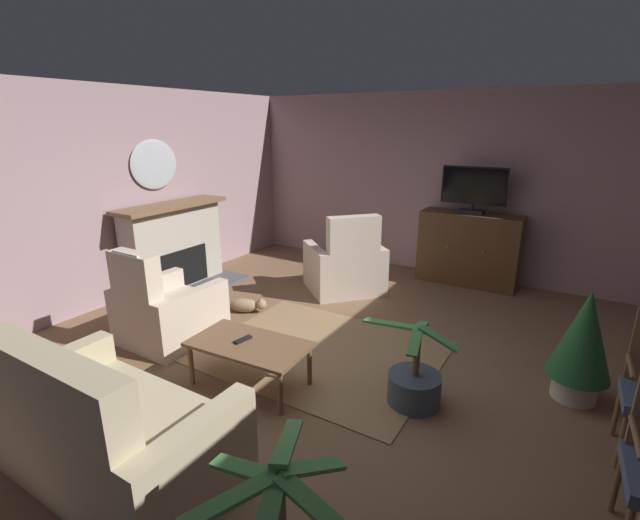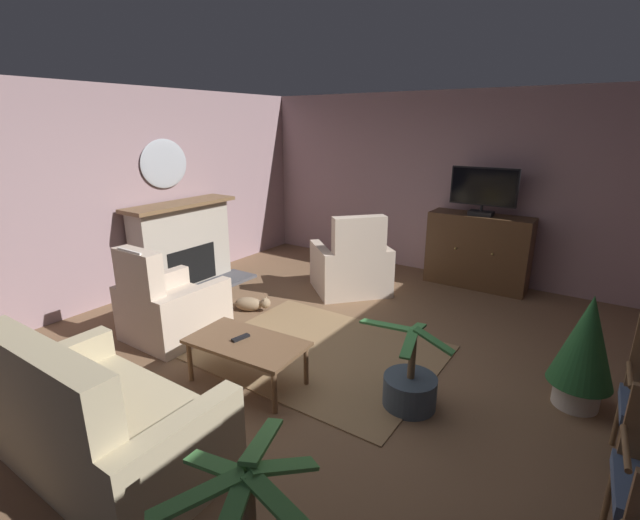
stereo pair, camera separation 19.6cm
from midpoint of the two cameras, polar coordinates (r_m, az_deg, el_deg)
ground_plane at (r=4.41m, az=-1.18°, el=-13.45°), size 6.78×7.29×0.04m
wall_back at (r=6.96m, az=14.16°, el=9.35°), size 6.78×0.10×2.68m
wall_left at (r=6.16m, az=-26.93°, el=7.06°), size 0.10×7.29×2.68m
rug_central at (r=4.59m, az=-1.05°, el=-11.79°), size 2.25×1.80×0.01m
fireplace at (r=6.47m, az=-18.94°, el=1.35°), size 0.83×1.64×1.20m
wall_mirror_oval at (r=6.47m, az=-21.37°, el=11.37°), size 0.06×0.75×0.66m
tv_cabinet at (r=6.64m, az=17.74°, el=1.18°), size 1.37×0.47×1.03m
television at (r=6.41m, az=18.34°, el=8.66°), size 0.87×0.20×0.65m
coffee_table at (r=3.98m, az=-10.52°, el=-10.99°), size 1.07×0.63×0.41m
tv_remote at (r=4.00m, az=-11.28°, el=-10.01°), size 0.08×0.18×0.02m
sofa_floral at (r=3.36m, az=-27.13°, el=-19.17°), size 1.58×0.89×1.03m
armchair_in_far_corner at (r=5.02m, az=-20.25°, el=-6.28°), size 0.84×0.93×1.07m
armchair_by_fireplace at (r=6.06m, az=2.38°, el=-0.93°), size 1.27×1.28×1.11m
potted_plant_leafy_by_curtain at (r=3.85m, az=10.52°, el=-15.61°), size 0.84×0.62×0.71m
potted_plant_tall_palm_by_window at (r=4.20m, az=29.59°, el=-9.05°), size 0.49×0.49×0.97m
cat at (r=5.56m, az=-10.43°, el=-5.75°), size 0.63×0.31×0.19m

